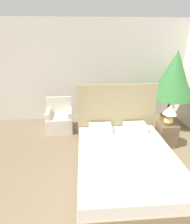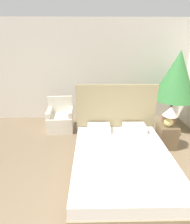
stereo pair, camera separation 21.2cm
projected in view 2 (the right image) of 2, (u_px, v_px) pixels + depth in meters
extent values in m
cube|color=silver|center=(89.00, 72.00, 5.16)|extent=(10.00, 0.06, 2.90)
cube|color=#8C7A5B|center=(122.00, 169.00, 3.28)|extent=(1.78, 2.19, 0.22)
cube|color=white|center=(122.00, 160.00, 3.19)|extent=(1.75, 2.14, 0.22)
cube|color=tan|center=(116.00, 115.00, 4.07)|extent=(1.82, 0.06, 1.45)
cube|color=silver|center=(99.00, 128.00, 3.92)|extent=(0.50, 0.34, 0.14)
cube|color=silver|center=(134.00, 128.00, 3.94)|extent=(0.50, 0.34, 0.14)
cube|color=silver|center=(61.00, 123.00, 4.85)|extent=(0.71, 0.64, 0.44)
cube|color=silver|center=(60.00, 104.00, 4.92)|extent=(0.68, 0.10, 0.46)
cube|color=silver|center=(49.00, 113.00, 4.71)|extent=(0.13, 0.55, 0.17)
cube|color=silver|center=(71.00, 112.00, 4.75)|extent=(0.13, 0.55, 0.17)
cube|color=silver|center=(95.00, 122.00, 4.86)|extent=(0.75, 0.69, 0.44)
cube|color=silver|center=(96.00, 104.00, 4.93)|extent=(0.68, 0.15, 0.46)
cube|color=silver|center=(84.00, 112.00, 4.77)|extent=(0.17, 0.55, 0.17)
cube|color=silver|center=(105.00, 113.00, 4.71)|extent=(0.17, 0.55, 0.17)
cylinder|color=brown|center=(168.00, 122.00, 4.94)|extent=(0.37, 0.37, 0.38)
cylinder|color=brown|center=(171.00, 107.00, 4.76)|extent=(0.06, 0.06, 0.50)
cone|color=#387F3D|center=(177.00, 76.00, 4.42)|extent=(1.07, 1.07, 1.24)
cube|color=brown|center=(166.00, 136.00, 4.05)|extent=(0.42, 0.37, 0.56)
sphere|color=tan|center=(169.00, 122.00, 3.87)|extent=(0.20, 0.20, 0.20)
cylinder|color=tan|center=(169.00, 117.00, 3.82)|extent=(0.02, 0.02, 0.06)
cone|color=silver|center=(171.00, 111.00, 3.77)|extent=(0.31, 0.31, 0.21)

